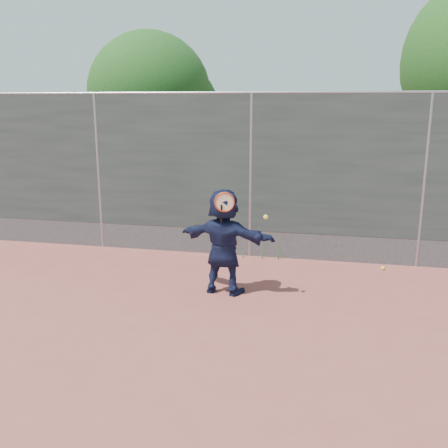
# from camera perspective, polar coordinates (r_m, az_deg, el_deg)

# --- Properties ---
(ground) EXTENTS (80.00, 80.00, 0.00)m
(ground) POSITION_cam_1_polar(r_m,az_deg,el_deg) (6.32, -2.23, -12.97)
(ground) COLOR #9E4C42
(ground) RESTS_ON ground
(player) EXTENTS (1.56, 0.72, 1.61)m
(player) POSITION_cam_1_polar(r_m,az_deg,el_deg) (7.48, -0.00, -2.00)
(player) COLOR #161C3D
(player) RESTS_ON ground
(ball_ground) EXTENTS (0.07, 0.07, 0.07)m
(ball_ground) POSITION_cam_1_polar(r_m,az_deg,el_deg) (9.12, 17.70, -4.82)
(ball_ground) COLOR #FAF837
(ball_ground) RESTS_ON ground
(fence) EXTENTS (20.00, 0.06, 3.03)m
(fence) POSITION_cam_1_polar(r_m,az_deg,el_deg) (9.16, 3.07, 5.86)
(fence) COLOR #38423D
(fence) RESTS_ON ground
(swing_action) EXTENTS (0.77, 0.14, 0.51)m
(swing_action) POSITION_cam_1_polar(r_m,az_deg,el_deg) (7.13, 0.52, 2.20)
(swing_action) COLOR red
(swing_action) RESTS_ON ground
(tree_left) EXTENTS (3.15, 3.00, 4.53)m
(tree_left) POSITION_cam_1_polar(r_m,az_deg,el_deg) (12.74, -7.73, 14.10)
(tree_left) COLOR #382314
(tree_left) RESTS_ON ground
(weed_clump) EXTENTS (0.68, 0.07, 0.30)m
(weed_clump) POSITION_cam_1_polar(r_m,az_deg,el_deg) (9.32, 4.64, -3.16)
(weed_clump) COLOR #387226
(weed_clump) RESTS_ON ground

